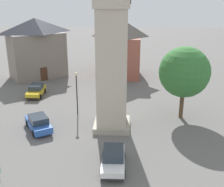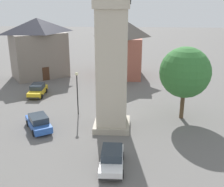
% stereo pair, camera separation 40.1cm
% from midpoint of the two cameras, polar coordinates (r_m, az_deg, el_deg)
% --- Properties ---
extents(ground_plane, '(200.00, 200.00, 0.00)m').
position_cam_midpoint_polar(ground_plane, '(28.39, 0.41, -6.92)').
color(ground_plane, '#605E5B').
extents(clock_tower, '(4.26, 4.26, 20.84)m').
position_cam_midpoint_polar(clock_tower, '(25.52, 0.47, 18.47)').
color(clock_tower, '#A59C89').
rests_on(clock_tower, ground).
extents(car_blue_kerb, '(4.19, 1.94, 1.53)m').
position_cam_midpoint_polar(car_blue_kerb, '(38.36, -14.64, 0.70)').
color(car_blue_kerb, gold).
rests_on(car_blue_kerb, ground).
extents(car_silver_kerb, '(4.39, 3.63, 1.53)m').
position_cam_midpoint_polar(car_silver_kerb, '(28.55, -14.36, -5.72)').
color(car_silver_kerb, '#2D5BB7').
rests_on(car_silver_kerb, ground).
extents(car_white_side, '(4.16, 1.87, 1.53)m').
position_cam_midpoint_polar(car_white_side, '(21.90, 0.53, -13.16)').
color(car_white_side, white).
rests_on(car_white_side, ground).
extents(tree, '(5.30, 5.30, 7.75)m').
position_cam_midpoint_polar(tree, '(29.88, 15.04, 4.16)').
color(tree, brown).
rests_on(tree, ground).
extents(building_shop_left, '(7.43, 6.70, 9.30)m').
position_cam_midpoint_polar(building_shop_left, '(45.83, 2.32, 9.39)').
color(building_shop_left, '#995142').
rests_on(building_shop_left, ground).
extents(building_terrace_right, '(9.37, 10.15, 9.41)m').
position_cam_midpoint_polar(building_terrace_right, '(46.71, -14.44, 9.05)').
color(building_terrace_right, slate).
rests_on(building_terrace_right, ground).
extents(lamp_post, '(0.36, 0.36, 4.87)m').
position_cam_midpoint_polar(lamp_post, '(30.50, -6.75, 1.45)').
color(lamp_post, black).
rests_on(lamp_post, ground).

